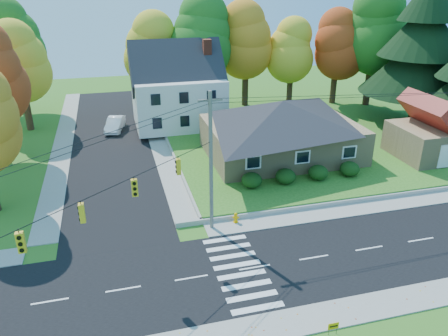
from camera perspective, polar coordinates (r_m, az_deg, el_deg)
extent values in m
plane|color=#3D7923|center=(27.83, 4.03, -12.85)|extent=(120.00, 120.00, 0.00)
cube|color=black|center=(27.83, 4.03, -12.83)|extent=(90.00, 8.00, 0.02)
cube|color=black|center=(49.86, -14.56, 3.62)|extent=(8.00, 44.00, 0.02)
cube|color=#9C9A90|center=(31.76, 1.13, -7.60)|extent=(90.00, 2.00, 0.08)
cube|color=#9C9A90|center=(24.25, 8.04, -19.53)|extent=(90.00, 2.00, 0.08)
cube|color=#3D7923|center=(49.56, 10.57, 4.16)|extent=(30.00, 30.00, 0.50)
cube|color=tan|center=(42.70, 7.45, 3.78)|extent=(14.00, 10.00, 3.20)
pyramid|color=#26262B|center=(41.86, 7.64, 7.25)|extent=(14.60, 10.60, 2.20)
cube|color=silver|center=(51.35, -5.99, 8.70)|extent=(10.00, 8.00, 5.60)
pyramid|color=#26262B|center=(50.46, -6.19, 13.09)|extent=(10.40, 8.40, 2.40)
cube|color=brown|center=(51.50, -2.17, 11.15)|extent=(0.90, 0.90, 9.60)
cube|color=tan|center=(46.67, 25.53, 3.22)|extent=(7.00, 6.00, 3.00)
pyramid|color=maroon|center=(46.00, 26.03, 5.89)|extent=(7.30, 6.30, 1.60)
ellipsoid|color=#163A10|center=(36.06, 3.64, -1.60)|extent=(1.70, 1.70, 1.27)
ellipsoid|color=#163A10|center=(37.05, 8.05, -1.07)|extent=(1.70, 1.70, 1.27)
ellipsoid|color=#163A10|center=(38.25, 12.20, -0.57)|extent=(1.70, 1.70, 1.27)
ellipsoid|color=#163A10|center=(39.65, 16.08, -0.10)|extent=(1.70, 1.70, 1.27)
cylinder|color=#666059|center=(29.30, -1.72, 0.51)|extent=(0.26, 0.26, 10.00)
cube|color=#666059|center=(27.86, -1.83, 8.85)|extent=(1.60, 0.12, 0.12)
cube|color=gold|center=(21.23, -25.00, -8.80)|extent=(0.34, 0.26, 1.00)
cube|color=gold|center=(22.58, -18.05, -5.60)|extent=(0.26, 0.34, 1.00)
cube|color=gold|center=(24.42, -11.60, -2.54)|extent=(0.34, 0.26, 1.00)
cube|color=gold|center=(26.69, -5.98, 0.19)|extent=(0.26, 0.34, 1.00)
cylinder|color=black|center=(23.28, -14.50, -2.42)|extent=(13.02, 10.43, 0.04)
cylinder|color=#3F2A19|center=(56.90, -9.01, 9.93)|extent=(0.80, 0.80, 5.40)
sphere|color=gold|center=(56.11, -9.26, 13.80)|extent=(6.72, 6.72, 6.72)
sphere|color=gold|center=(55.85, -9.38, 15.49)|extent=(5.91, 5.91, 5.91)
sphere|color=gold|center=(55.64, -9.50, 17.20)|extent=(5.11, 5.11, 5.11)
cylinder|color=#3F2A19|center=(56.74, -2.79, 10.62)|extent=(0.86, 0.86, 6.30)
sphere|color=#266C1E|center=(55.88, -2.89, 15.17)|extent=(7.84, 7.84, 7.84)
sphere|color=#266C1E|center=(55.61, -2.93, 17.17)|extent=(6.90, 6.90, 6.90)
sphere|color=#266C1E|center=(55.42, -2.98, 19.18)|extent=(5.96, 5.96, 5.96)
cylinder|color=#3F2A19|center=(59.24, 2.78, 10.97)|extent=(0.83, 0.83, 5.85)
sphere|color=orange|center=(58.44, 2.87, 15.01)|extent=(7.28, 7.28, 7.28)
sphere|color=orange|center=(58.19, 2.90, 16.78)|extent=(6.41, 6.41, 6.41)
sphere|color=orange|center=(58.00, 2.94, 18.56)|extent=(5.53, 5.53, 5.53)
cylinder|color=#3F2A19|center=(60.49, 8.59, 10.57)|extent=(0.77, 0.77, 4.95)
sphere|color=gold|center=(59.78, 8.80, 13.90)|extent=(6.16, 6.16, 6.16)
sphere|color=gold|center=(59.54, 8.90, 15.36)|extent=(5.42, 5.42, 5.42)
sphere|color=gold|center=(59.34, 8.99, 16.83)|extent=(4.68, 4.68, 4.68)
cylinder|color=#3F2A19|center=(62.17, 14.15, 10.69)|extent=(0.80, 0.80, 5.40)
sphere|color=#B23D16|center=(61.44, 14.52, 14.22)|extent=(6.72, 6.72, 6.72)
sphere|color=#B23D16|center=(61.21, 14.69, 15.77)|extent=(5.91, 5.91, 5.91)
sphere|color=#B23D16|center=(61.01, 14.86, 17.33)|extent=(5.11, 5.11, 5.11)
cylinder|color=#3F2A19|center=(62.38, 18.38, 10.89)|extent=(0.89, 0.89, 6.75)
sphere|color=#266C1E|center=(61.57, 18.98, 15.29)|extent=(8.40, 8.40, 8.40)
sphere|color=#266C1E|center=(61.34, 19.25, 17.22)|extent=(7.39, 7.39, 7.39)
sphere|color=#266C1E|center=(61.18, 19.53, 19.16)|extent=(6.38, 6.38, 6.38)
cylinder|color=#3F2A19|center=(57.10, 23.22, 7.03)|extent=(0.40, 0.40, 2.88)
cone|color=black|center=(55.95, 24.12, 12.35)|extent=(12.80, 12.80, 6.72)
cone|color=black|center=(55.45, 24.81, 16.21)|extent=(9.60, 9.60, 6.08)
cylinder|color=#3F2A19|center=(46.33, -27.23, 3.97)|extent=(0.83, 0.83, 5.85)
cylinder|color=#3F2A19|center=(55.61, -24.36, 7.25)|extent=(0.80, 0.80, 5.40)
sphere|color=gold|center=(54.77, -25.05, 11.14)|extent=(6.72, 6.72, 6.72)
sphere|color=gold|center=(54.49, -25.36, 12.85)|extent=(5.91, 5.91, 5.91)
sphere|color=gold|center=(54.25, -25.68, 14.58)|extent=(5.11, 5.11, 5.11)
cylinder|color=#3F2A19|center=(63.52, -25.26, 9.37)|extent=(0.86, 0.86, 6.30)
sphere|color=#266C1E|center=(62.71, -26.00, 13.37)|extent=(7.84, 7.84, 7.84)
sphere|color=#266C1E|center=(62.46, -26.33, 15.13)|extent=(6.90, 6.90, 6.90)
sphere|color=#266C1E|center=(62.28, -26.67, 16.89)|extent=(5.96, 5.96, 5.96)
imported|color=white|center=(52.45, -14.05, 5.58)|extent=(2.68, 4.94, 1.55)
cylinder|color=#E9A000|center=(32.18, 1.54, -7.11)|extent=(0.38, 0.38, 0.10)
cylinder|color=#E9A000|center=(32.02, 1.54, -6.63)|extent=(0.25, 0.25, 0.57)
sphere|color=#E9A000|center=(31.85, 1.55, -6.10)|extent=(0.27, 0.27, 0.27)
cylinder|color=#E9A000|center=(31.97, 1.55, -6.47)|extent=(0.48, 0.29, 0.13)
cylinder|color=black|center=(23.97, 13.55, -20.03)|extent=(0.02, 0.02, 0.48)
cylinder|color=black|center=(24.14, 14.50, -19.77)|extent=(0.02, 0.02, 0.48)
cube|color=#E5AA06|center=(23.86, 14.10, -19.39)|extent=(0.58, 0.03, 0.39)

